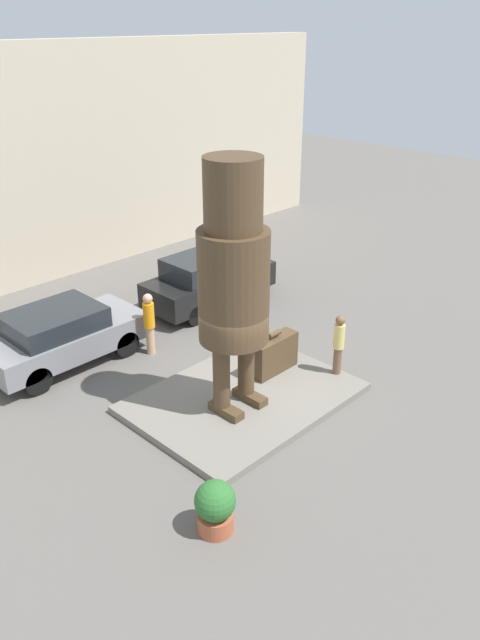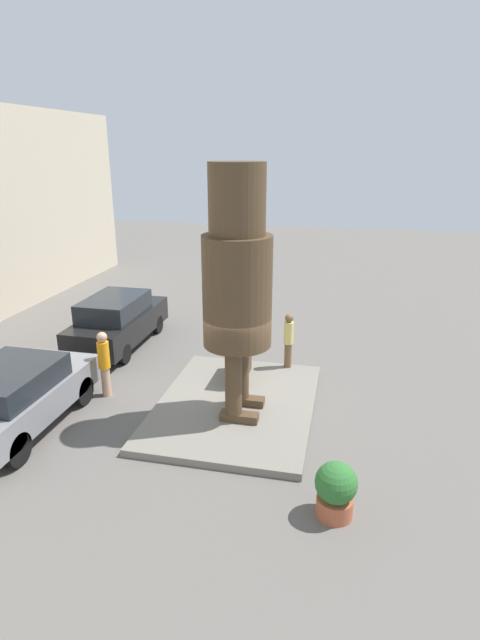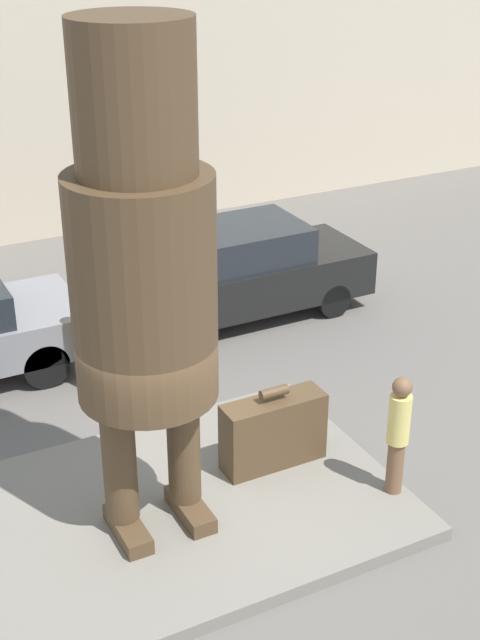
# 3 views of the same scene
# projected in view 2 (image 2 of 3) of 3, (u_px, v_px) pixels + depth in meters

# --- Properties ---
(ground_plane) EXTENTS (60.00, 60.00, 0.00)m
(ground_plane) POSITION_uv_depth(u_px,v_px,m) (236.00, 408.00, 12.13)
(ground_plane) COLOR #605B56
(pedestal) EXTENTS (5.01, 3.71, 0.17)m
(pedestal) POSITION_uv_depth(u_px,v_px,m) (236.00, 405.00, 12.10)
(pedestal) COLOR slate
(pedestal) RESTS_ON ground_plane
(statue_figure) EXTENTS (1.51, 1.51, 5.57)m
(statue_figure) POSITION_uv_depth(u_px,v_px,m) (237.00, 276.00, 10.57)
(statue_figure) COLOR #4C3823
(statue_figure) RESTS_ON pedestal
(giant_suitcase) EXTENTS (1.33, 0.42, 1.10)m
(giant_suitcase) POSITION_uv_depth(u_px,v_px,m) (239.00, 362.00, 13.18)
(giant_suitcase) COLOR #4C3823
(giant_suitcase) RESTS_ON pedestal
(tourist) EXTENTS (0.27, 0.27, 1.56)m
(tourist) POSITION_uv_depth(u_px,v_px,m) (289.00, 338.00, 13.75)
(tourist) COLOR brown
(tourist) RESTS_ON pedestal
(parked_car_grey) EXTENTS (4.15, 1.89, 1.53)m
(parked_car_grey) POSITION_uv_depth(u_px,v_px,m) (15.00, 395.00, 11.01)
(parked_car_grey) COLOR gray
(parked_car_grey) RESTS_ON ground_plane
(parked_car_black) EXTENTS (4.24, 1.70, 1.66)m
(parked_car_black) POSITION_uv_depth(u_px,v_px,m) (118.00, 320.00, 15.70)
(parked_car_black) COLOR black
(parked_car_black) RESTS_ON ground_plane
(planter_pot) EXTENTS (0.73, 0.73, 1.02)m
(planter_pot) POSITION_uv_depth(u_px,v_px,m) (336.00, 489.00, 8.43)
(planter_pot) COLOR #AD5638
(planter_pot) RESTS_ON ground_plane
(worker_hivis) EXTENTS (0.29, 0.29, 1.72)m
(worker_hivis) POSITION_uv_depth(u_px,v_px,m) (104.00, 361.00, 12.46)
(worker_hivis) COLOR tan
(worker_hivis) RESTS_ON ground_plane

